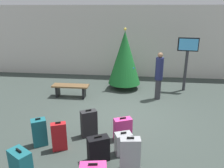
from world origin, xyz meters
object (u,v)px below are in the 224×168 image
at_px(suitcase_8, 39,132).
at_px(holiday_tree, 125,58).
at_px(suitcase_7, 123,129).
at_px(flight_info_kiosk, 187,55).
at_px(waiting_bench, 71,88).
at_px(suitcase_2, 98,149).
at_px(suitcase_5, 123,144).
at_px(suitcase_4, 130,155).
at_px(suitcase_3, 89,123).
at_px(suitcase_0, 59,137).
at_px(traveller_0, 159,75).

bearing_deg(suitcase_8, holiday_tree, 67.42).
bearing_deg(suitcase_7, flight_info_kiosk, 59.92).
xyz_separation_m(waiting_bench, suitcase_2, (1.72, -3.73, -0.06)).
bearing_deg(holiday_tree, suitcase_5, -86.88).
height_order(suitcase_2, suitcase_4, suitcase_4).
distance_m(flight_info_kiosk, suitcase_3, 5.25).
bearing_deg(suitcase_4, suitcase_7, 100.57).
bearing_deg(suitcase_4, suitcase_0, 161.28).
distance_m(flight_info_kiosk, suitcase_0, 6.15).
height_order(holiday_tree, suitcase_5, holiday_tree).
distance_m(holiday_tree, suitcase_0, 4.93).
xyz_separation_m(suitcase_0, suitcase_4, (1.74, -0.59, 0.04)).
bearing_deg(traveller_0, suitcase_5, -107.01).
height_order(flight_info_kiosk, suitcase_8, flight_info_kiosk).
height_order(suitcase_2, suitcase_7, suitcase_2).
bearing_deg(holiday_tree, traveller_0, -38.68).
bearing_deg(suitcase_7, suitcase_4, -79.43).
bearing_deg(suitcase_8, suitcase_7, 13.66).
bearing_deg(suitcase_5, traveller_0, 72.99).
relative_size(holiday_tree, suitcase_8, 3.46).
bearing_deg(suitcase_5, holiday_tree, 93.12).
relative_size(waiting_bench, suitcase_8, 1.89).
xyz_separation_m(waiting_bench, traveller_0, (3.36, 0.15, 0.61)).
bearing_deg(holiday_tree, waiting_bench, -148.75).
height_order(suitcase_7, suitcase_8, suitcase_8).
bearing_deg(suitcase_8, flight_info_kiosk, 45.80).
xyz_separation_m(waiting_bench, suitcase_8, (0.15, -3.28, -0.00)).
xyz_separation_m(flight_info_kiosk, suitcase_7, (-2.33, -4.02, -1.22)).
bearing_deg(suitcase_4, waiting_bench, 121.35).
bearing_deg(suitcase_0, flight_info_kiosk, 50.60).
distance_m(holiday_tree, suitcase_3, 4.12).
relative_size(suitcase_2, suitcase_8, 0.84).
bearing_deg(suitcase_0, waiting_bench, 101.68).
relative_size(holiday_tree, waiting_bench, 1.82).
height_order(flight_info_kiosk, waiting_bench, flight_info_kiosk).
height_order(holiday_tree, suitcase_2, holiday_tree).
distance_m(waiting_bench, traveller_0, 3.42).
bearing_deg(suitcase_3, suitcase_0, -129.29).
height_order(holiday_tree, waiting_bench, holiday_tree).
bearing_deg(flight_info_kiosk, suitcase_3, -129.42).
bearing_deg(waiting_bench, holiday_tree, 31.25).
xyz_separation_m(holiday_tree, suitcase_3, (-0.72, -3.93, -0.98)).
distance_m(holiday_tree, suitcase_8, 4.98).
xyz_separation_m(traveller_0, suitcase_0, (-2.65, -3.58, -0.61)).
xyz_separation_m(waiting_bench, suitcase_3, (1.29, -2.71, 0.01)).
bearing_deg(suitcase_0, suitcase_5, 0.26).
relative_size(suitcase_3, suitcase_5, 1.33).
height_order(waiting_bench, suitcase_2, suitcase_2).
bearing_deg(suitcase_0, suitcase_7, 23.32).
height_order(traveller_0, suitcase_0, traveller_0).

